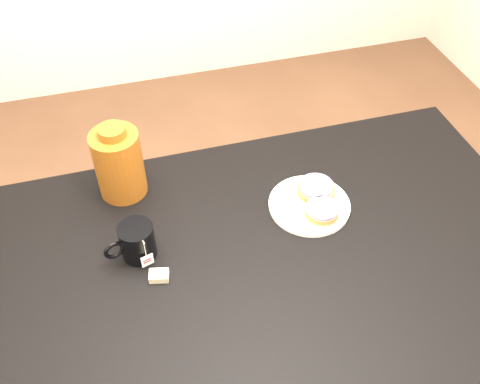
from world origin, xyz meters
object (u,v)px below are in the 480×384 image
Objects in this scene: bagel_package at (119,163)px; teabag_pouch at (159,276)px; table at (270,284)px; bagel_back at (316,188)px; bagel_front at (322,211)px; plate at (309,204)px; mug at (137,241)px.

teabag_pouch is at bearing -82.47° from bagel_package.
bagel_back is (0.18, 0.19, 0.11)m from table.
bagel_front is at bearing 9.80° from teabag_pouch.
plate is 1.00× the size of bagel_package.
bagel_package is (-0.47, 0.24, 0.07)m from bagel_front.
table is 0.34m from mug.
teabag_pouch is at bearing -84.16° from mug.
bagel_package reaches higher than plate.
bagel_package is at bearing 97.53° from teabag_pouch.
teabag_pouch reaches higher than table.
bagel_back is 0.64× the size of bagel_package.
table is at bearing -135.65° from plate.
bagel_back is at bearing -8.42° from mug.
bagel_back is 1.12× the size of bagel_front.
mug reaches higher than bagel_front.
mug reaches higher than bagel_back.
table is at bearing -6.94° from teabag_pouch.
bagel_back is 1.02× the size of mug.
teabag_pouch reaches higher than plate.
plate is at bearing -12.40° from mug.
table is 0.49m from bagel_package.
bagel_front reaches higher than table.
plate is at bearing 15.82° from teabag_pouch.
bagel_back reaches higher than plate.
mug is at bearing -171.65° from bagel_back.
plate is (0.15, 0.15, 0.09)m from table.
bagel_back is (0.03, 0.04, 0.02)m from plate.
bagel_front is at bearing 32.15° from table.
plate reaches higher than table.
bagel_back is at bearing 49.31° from plate.
bagel_package is (-0.46, 0.19, 0.09)m from plate.
bagel_back is 0.08m from bagel_front.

